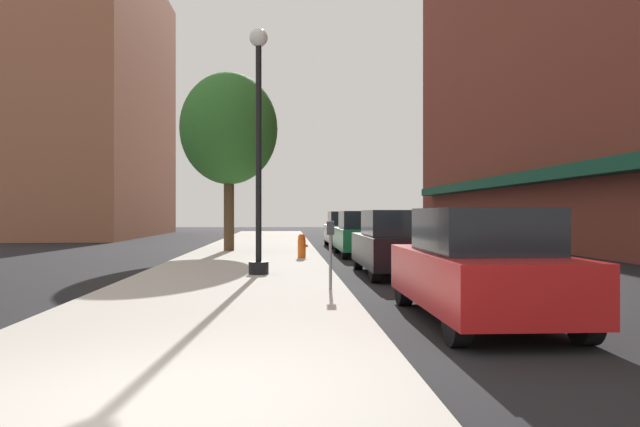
% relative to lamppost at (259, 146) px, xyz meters
% --- Properties ---
extents(ground_plane, '(90.00, 90.00, 0.00)m').
position_rel_lamppost_xyz_m(ground_plane, '(3.46, 8.18, -3.20)').
color(ground_plane, black).
extents(sidewalk_slab, '(4.80, 50.00, 0.12)m').
position_rel_lamppost_xyz_m(sidewalk_slab, '(-0.54, 9.18, -3.14)').
color(sidewalk_slab, '#B7B2A8').
rests_on(sidewalk_slab, ground).
extents(building_right_brick, '(6.80, 40.00, 18.90)m').
position_rel_lamppost_xyz_m(building_right_brick, '(14.45, 12.18, 6.22)').
color(building_right_brick, brown).
rests_on(building_right_brick, ground).
extents(building_far_background, '(6.80, 18.00, 18.27)m').
position_rel_lamppost_xyz_m(building_far_background, '(-11.55, 27.18, 5.91)').
color(building_far_background, '#9E6047').
rests_on(building_far_background, ground).
extents(lamppost, '(0.48, 0.48, 5.90)m').
position_rel_lamppost_xyz_m(lamppost, '(0.00, 0.00, 0.00)').
color(lamppost, black).
rests_on(lamppost, sidewalk_slab).
extents(fire_hydrant, '(0.33, 0.26, 0.79)m').
position_rel_lamppost_xyz_m(fire_hydrant, '(1.18, 5.13, -2.68)').
color(fire_hydrant, '#E05614').
rests_on(fire_hydrant, sidewalk_slab).
extents(parking_meter_near, '(0.14, 0.09, 1.31)m').
position_rel_lamppost_xyz_m(parking_meter_near, '(1.51, -2.94, -2.25)').
color(parking_meter_near, slate).
rests_on(parking_meter_near, sidewalk_slab).
extents(tree_near, '(3.79, 3.79, 6.94)m').
position_rel_lamppost_xyz_m(tree_near, '(-1.56, 9.06, 1.66)').
color(tree_near, '#4C3823').
rests_on(tree_near, sidewalk_slab).
extents(car_red, '(1.80, 4.30, 1.66)m').
position_rel_lamppost_xyz_m(car_red, '(3.46, -5.86, -2.39)').
color(car_red, black).
rests_on(car_red, ground).
extents(car_black, '(1.80, 4.30, 1.66)m').
position_rel_lamppost_xyz_m(car_black, '(3.46, 0.64, -2.39)').
color(car_black, black).
rests_on(car_black, ground).
extents(car_green, '(1.80, 4.30, 1.66)m').
position_rel_lamppost_xyz_m(car_green, '(3.46, 7.56, -2.39)').
color(car_green, black).
rests_on(car_green, ground).
extents(car_silver, '(1.80, 4.30, 1.66)m').
position_rel_lamppost_xyz_m(car_silver, '(3.46, 13.45, -2.39)').
color(car_silver, black).
rests_on(car_silver, ground).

